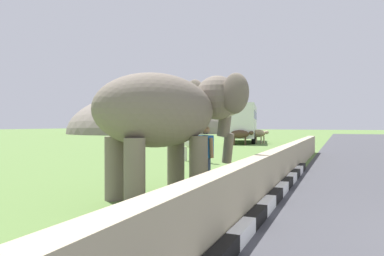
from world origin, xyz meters
TOP-DOWN VIEW (x-y plane):
  - striped_curb at (-0.35, 4.10)m, footprint 16.20×0.20m
  - barrier_parapet at (2.00, 4.40)m, footprint 28.00×0.36m
  - elephant at (1.58, 6.48)m, footprint 3.98×3.36m
  - person_handler at (2.76, 6.06)m, footprint 0.42×0.58m
  - bus_white at (25.74, 11.37)m, footprint 8.93×4.18m
  - cow_near at (8.57, 8.81)m, footprint 1.17×1.89m
  - cow_mid at (21.38, 10.32)m, footprint 1.01×1.92m
  - cow_far at (24.40, 9.44)m, footprint 1.31×1.85m
  - hill_east at (55.00, 37.96)m, footprint 37.62×30.09m

SIDE VIEW (x-z plane):
  - hill_east at x=55.00m, z-range -8.21..8.21m
  - striped_curb at x=-0.35m, z-range 0.00..0.24m
  - barrier_parapet at x=2.00m, z-range 0.00..1.00m
  - cow_near at x=8.57m, z-range 0.26..1.48m
  - cow_mid at x=21.38m, z-range 0.26..1.48m
  - cow_far at x=24.40m, z-range 0.26..1.48m
  - person_handler at x=2.76m, z-range 0.10..1.75m
  - elephant at x=1.58m, z-range 0.47..3.44m
  - bus_white at x=25.74m, z-range 0.33..3.83m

